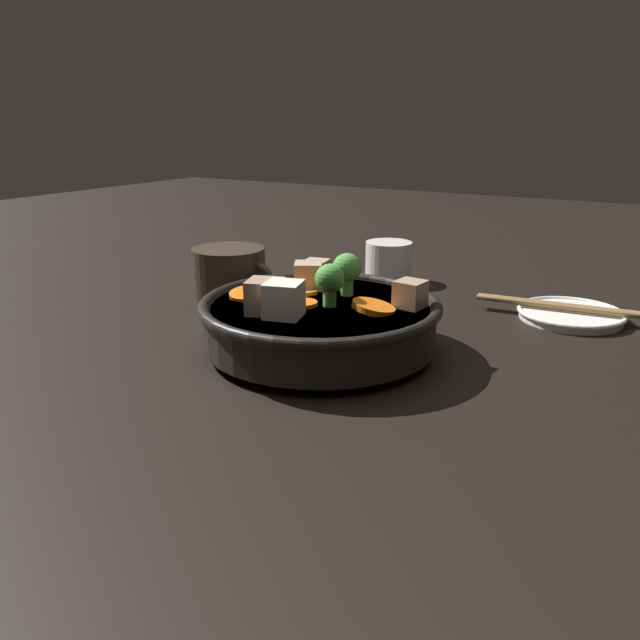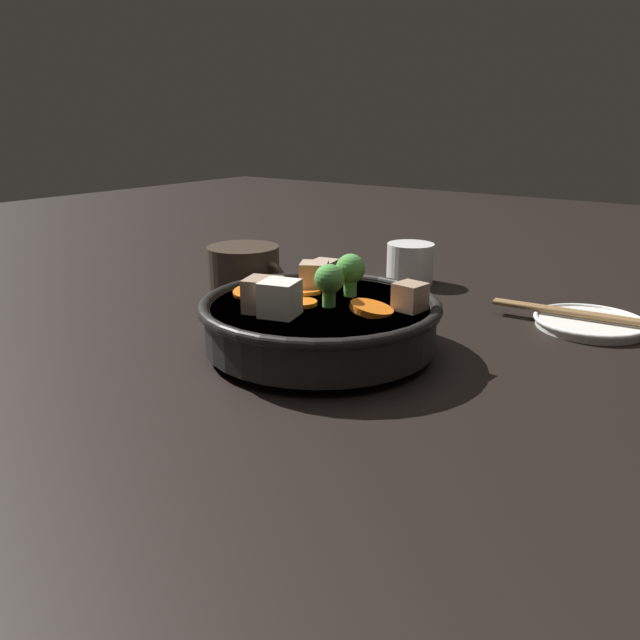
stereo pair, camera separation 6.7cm
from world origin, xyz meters
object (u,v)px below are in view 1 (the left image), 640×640
object	(u,v)px
side_saucer	(571,314)
chopsticks_pair	(572,307)
stirfry_bowl	(320,318)
tea_cup	(388,261)
dark_mug	(230,278)

from	to	relation	value
side_saucer	chopsticks_pair	distance (m)	0.01
stirfry_bowl	tea_cup	size ratio (longest dim) A/B	3.63
stirfry_bowl	chopsticks_pair	xyz separation A→B (m)	(0.22, 0.26, -0.02)
stirfry_bowl	dark_mug	distance (m)	0.20
tea_cup	dark_mug	bearing A→B (deg)	-116.79
side_saucer	dark_mug	size ratio (longest dim) A/B	1.11
tea_cup	chopsticks_pair	distance (m)	0.29
side_saucer	stirfry_bowl	bearing A→B (deg)	-130.22
stirfry_bowl	dark_mug	xyz separation A→B (m)	(-0.18, 0.08, 0.00)
stirfry_bowl	side_saucer	world-z (taller)	stirfry_bowl
dark_mug	chopsticks_pair	distance (m)	0.44
stirfry_bowl	tea_cup	distance (m)	0.33
stirfry_bowl	side_saucer	distance (m)	0.34
dark_mug	chopsticks_pair	world-z (taller)	dark_mug
side_saucer	dark_mug	distance (m)	0.44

